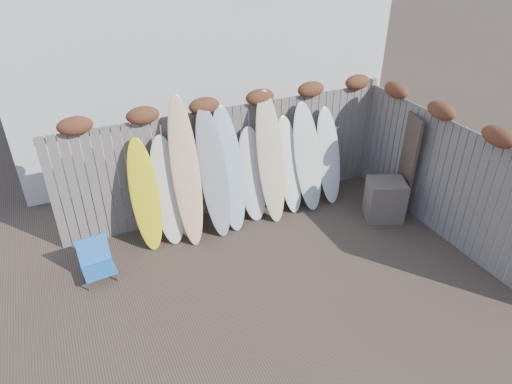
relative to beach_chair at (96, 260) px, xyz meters
name	(u,v)px	position (x,y,z in m)	size (l,w,h in m)	color
ground	(289,287)	(2.54, -1.46, -0.29)	(80.00, 80.00, 0.00)	#493A2D
back_fence	(231,151)	(2.60, 0.93, 0.90)	(6.05, 0.28, 2.24)	slate
right_fence	(446,173)	(5.53, -1.21, 0.86)	(0.28, 4.40, 2.24)	slate
beach_chair	(96,260)	(0.00, 0.00, 0.00)	(0.51, 0.54, 0.62)	#236BB1
wooden_crate	(385,200)	(4.96, -0.52, 0.09)	(0.64, 0.53, 0.75)	#736856
lattice_panel	(401,157)	(5.55, -0.12, 0.64)	(0.05, 1.23, 1.85)	#33261F
surfboard_0	(145,195)	(0.94, 0.53, 0.62)	(0.46, 0.07, 1.88)	yellow
surfboard_1	(168,191)	(1.31, 0.53, 0.60)	(0.51, 0.07, 1.85)	beige
surfboard_2	(186,172)	(1.62, 0.46, 0.92)	(0.46, 0.07, 2.51)	tan
surfboard_3	(213,173)	(2.09, 0.46, 0.80)	(0.49, 0.07, 2.26)	gray
surfboard_4	(229,170)	(2.38, 0.51, 0.77)	(0.51, 0.07, 2.20)	#9DB9CD
surfboard_5	(252,175)	(2.85, 0.57, 0.54)	(0.52, 0.07, 1.71)	silver
surfboard_6	(271,158)	(3.15, 0.48, 0.84)	(0.49, 0.07, 2.35)	beige
surfboard_7	(289,165)	(3.56, 0.53, 0.59)	(0.47, 0.07, 1.81)	white
surfboard_8	(308,157)	(3.92, 0.50, 0.69)	(0.55, 0.07, 2.03)	silver
surfboard_9	(329,156)	(4.39, 0.53, 0.60)	(0.48, 0.07, 1.85)	silver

